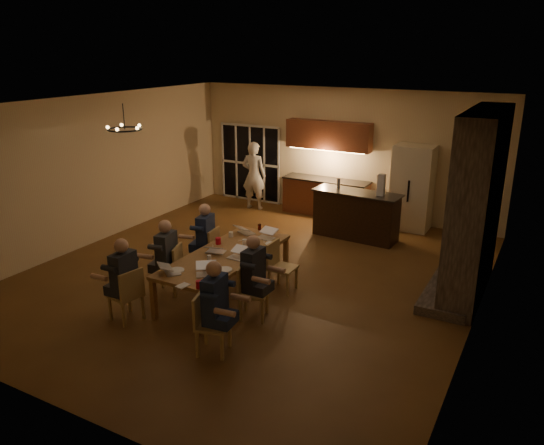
{
  "coord_description": "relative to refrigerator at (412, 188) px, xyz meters",
  "views": [
    {
      "loc": [
        4.78,
        -7.97,
        4.15
      ],
      "look_at": [
        0.26,
        0.3,
        1.01
      ],
      "focal_mm": 35.0,
      "sensor_mm": 36.0,
      "label": 1
    }
  ],
  "objects": [
    {
      "name": "chair_right_far",
      "position": [
        -1.09,
        -4.46,
        -0.55
      ],
      "size": [
        0.44,
        0.44,
        0.89
      ],
      "primitive_type": null,
      "rotation": [
        0.0,
        0.0,
        1.58
      ],
      "color": "tan",
      "rests_on": "ground"
    },
    {
      "name": "bar_island",
      "position": [
        -0.91,
        -1.24,
        -0.46
      ],
      "size": [
        2.0,
        0.8,
        1.08
      ],
      "primitive_type": "cube",
      "rotation": [
        0.0,
        0.0,
        -0.06
      ],
      "color": "black",
      "rests_on": "ground"
    },
    {
      "name": "floor",
      "position": [
        -1.9,
        -4.15,
        -1.0
      ],
      "size": [
        9.0,
        9.0,
        0.0
      ],
      "primitive_type": "plane",
      "color": "brown",
      "rests_on": "ground"
    },
    {
      "name": "standing_person",
      "position": [
        -4.11,
        -0.34,
        -0.1
      ],
      "size": [
        0.71,
        0.51,
        1.8
      ],
      "primitive_type": "imported",
      "rotation": [
        0.0,
        0.0,
        3.27
      ],
      "color": "silver",
      "rests_on": "ground"
    },
    {
      "name": "notepad",
      "position": [
        -1.75,
        -6.44,
        -0.24
      ],
      "size": [
        0.17,
        0.21,
        0.01
      ],
      "primitive_type": "cube",
      "rotation": [
        0.0,
        0.0,
        -0.15
      ],
      "color": "white",
      "rests_on": "dining_table"
    },
    {
      "name": "chandelier",
      "position": [
        -3.95,
        -5.09,
        1.75
      ],
      "size": [
        0.62,
        0.62,
        0.03
      ],
      "primitive_type": "torus",
      "color": "black",
      "rests_on": "ceiling"
    },
    {
      "name": "redcup_near",
      "position": [
        -1.49,
        -6.39,
        -0.19
      ],
      "size": [
        0.09,
        0.09,
        0.12
      ],
      "primitive_type": "cylinder",
      "color": "#B90C1F",
      "rests_on": "dining_table"
    },
    {
      "name": "laptop_b",
      "position": [
        -1.67,
        -5.94,
        -0.14
      ],
      "size": [
        0.42,
        0.42,
        0.23
      ],
      "primitive_type": null,
      "rotation": [
        0.0,
        0.0,
        0.63
      ],
      "color": "silver",
      "rests_on": "dining_table"
    },
    {
      "name": "person_left_mid",
      "position": [
        -2.75,
        -5.58,
        -0.31
      ],
      "size": [
        0.7,
        0.7,
        1.38
      ],
      "primitive_type": null,
      "rotation": [
        0.0,
        0.0,
        -1.39
      ],
      "color": "#33373D",
      "rests_on": "ground"
    },
    {
      "name": "left_wall",
      "position": [
        -5.92,
        -4.15,
        0.6
      ],
      "size": [
        0.04,
        9.0,
        3.2
      ],
      "primitive_type": "cube",
      "color": "beige",
      "rests_on": "ground"
    },
    {
      "name": "chair_left_near",
      "position": [
        -2.77,
        -6.61,
        -0.55
      ],
      "size": [
        0.52,
        0.52,
        0.89
      ],
      "primitive_type": null,
      "rotation": [
        0.0,
        0.0,
        -1.77
      ],
      "color": "tan",
      "rests_on": "ground"
    },
    {
      "name": "person_left_near",
      "position": [
        -2.75,
        -6.61,
        -0.31
      ],
      "size": [
        0.62,
        0.62,
        1.38
      ],
      "primitive_type": null,
      "rotation": [
        0.0,
        0.0,
        -1.54
      ],
      "color": "#272932",
      "rests_on": "ground"
    },
    {
      "name": "plate_left",
      "position": [
        -2.18,
        -6.03,
        -0.24
      ],
      "size": [
        0.24,
        0.24,
        0.02
      ],
      "primitive_type": "cylinder",
      "color": "white",
      "rests_on": "dining_table"
    },
    {
      "name": "person_right_mid",
      "position": [
        -1.06,
        -5.52,
        -0.31
      ],
      "size": [
        0.61,
        0.61,
        1.38
      ],
      "primitive_type": null,
      "rotation": [
        0.0,
        0.0,
        1.56
      ],
      "color": "#272932",
      "rests_on": "ground"
    },
    {
      "name": "dining_table",
      "position": [
        -1.9,
        -5.06,
        -0.62
      ],
      "size": [
        1.1,
        2.79,
        0.75
      ],
      "primitive_type": "cube",
      "color": "#A57342",
      "rests_on": "ground"
    },
    {
      "name": "redcup_mid",
      "position": [
        -2.28,
        -4.72,
        -0.19
      ],
      "size": [
        0.1,
        0.1,
        0.12
      ],
      "primitive_type": "cylinder",
      "color": "#B90C1F",
      "rests_on": "dining_table"
    },
    {
      "name": "can_cola",
      "position": [
        -2.01,
        -3.69,
        -0.19
      ],
      "size": [
        0.06,
        0.06,
        0.12
      ],
      "primitive_type": "cylinder",
      "color": "#3F0F0C",
      "rests_on": "dining_table"
    },
    {
      "name": "bar_blender",
      "position": [
        -0.37,
        -1.27,
        0.31
      ],
      "size": [
        0.15,
        0.15,
        0.47
      ],
      "primitive_type": "cube",
      "rotation": [
        0.0,
        0.0,
        0.01
      ],
      "color": "silver",
      "rests_on": "bar_island"
    },
    {
      "name": "mug_front",
      "position": [
        -1.96,
        -5.45,
        -0.2
      ],
      "size": [
        0.07,
        0.07,
        0.1
      ],
      "primitive_type": "cylinder",
      "color": "white",
      "rests_on": "dining_table"
    },
    {
      "name": "chair_right_near",
      "position": [
        -1.01,
        -6.73,
        -0.55
      ],
      "size": [
        0.55,
        0.55,
        0.89
      ],
      "primitive_type": null,
      "rotation": [
        0.0,
        0.0,
        1.85
      ],
      "color": "tan",
      "rests_on": "ground"
    },
    {
      "name": "right_wall",
      "position": [
        2.12,
        -4.15,
        0.6
      ],
      "size": [
        0.04,
        9.0,
        3.2
      ],
      "primitive_type": "cube",
      "color": "beige",
      "rests_on": "ground"
    },
    {
      "name": "bar_bottle",
      "position": [
        -1.4,
        -1.14,
        0.2
      ],
      "size": [
        0.07,
        0.07,
        0.24
      ],
      "primitive_type": "cylinder",
      "color": "#99999E",
      "rests_on": "bar_island"
    },
    {
      "name": "chair_left_far",
      "position": [
        -2.78,
        -4.45,
        -0.55
      ],
      "size": [
        0.5,
        0.5,
        0.89
      ],
      "primitive_type": null,
      "rotation": [
        0.0,
        0.0,
        -1.43
      ],
      "color": "tan",
      "rests_on": "ground"
    },
    {
      "name": "kitchenette",
      "position": [
        -2.2,
        0.05,
        0.2
      ],
      "size": [
        2.24,
        0.68,
        2.4
      ],
      "primitive_type": null,
      "color": "brown",
      "rests_on": "ground"
    },
    {
      "name": "chair_right_mid",
      "position": [
        -1.03,
        -5.58,
        -0.55
      ],
      "size": [
        0.55,
        0.55,
        0.89
      ],
      "primitive_type": null,
      "rotation": [
        0.0,
        0.0,
        1.87
      ],
      "color": "tan",
      "rests_on": "ground"
    },
    {
      "name": "laptop_f",
      "position": [
        -1.67,
        -4.04,
        -0.14
      ],
      "size": [
        0.35,
        0.32,
        0.23
      ],
      "primitive_type": null,
      "rotation": [
        0.0,
        0.0,
        -0.13
      ],
      "color": "silver",
      "rests_on": "dining_table"
    },
    {
      "name": "plate_near",
      "position": [
        -1.52,
        -5.65,
        -0.24
      ],
      "size": [
        0.25,
        0.25,
        0.02
      ],
      "primitive_type": "cylinder",
      "color": "white",
      "rests_on": "dining_table"
    },
    {
      "name": "laptop_e",
      "position": [
        -2.14,
        -3.96,
        -0.14
      ],
      "size": [
        0.41,
        0.4,
        0.23
      ],
      "primitive_type": null,
      "rotation": [
        0.0,
        0.0,
        2.66
      ],
      "color": "silver",
      "rests_on": "dining_table"
    },
    {
      "name": "ceiling",
      "position": [
        -1.9,
        -4.15,
        2.22
      ],
      "size": [
        8.0,
        9.0,
        0.04
      ],
      "primitive_type": "cube",
      "color": "white",
      "rests_on": "back_wall"
    },
    {
      "name": "plate_far",
      "position": [
        -1.42,
        -4.26,
        -0.24
      ],
      "size": [
        0.23,
        0.23,
        0.02
      ],
      "primitive_type": "cylinder",
      "color": "white",
      "rests_on": "dining_table"
    },
    {
      "name": "laptop_d",
      "position": [
        -1.61,
        -5.13,
        -0.14
      ],
      "size": [
        0.34,
        0.3,
        0.23
      ],
      "primitive_type": null,
      "rotation": [
        0.0,
        0.0,
        -0.06
      ],
      "color": "silver",
      "rests_on": "dining_table"
    },
    {
      "name": "chair_left_mid",
      "position": [
        -2.82,
        -5.51,
        -0.55
      ],
      "size": [
        0.56,
        0.56,
        0.89
      ],
      "primitive_type": null,
      "rotation": [
        0.0,
        0.0,
        -1.24
      ],
      "color": "tan",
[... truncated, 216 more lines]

